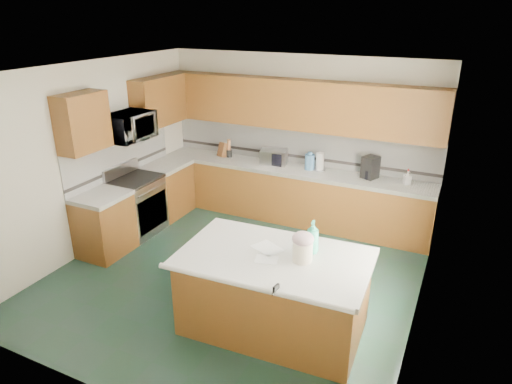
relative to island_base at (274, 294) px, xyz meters
The scene contains 52 objects.
floor 1.24m from the island_base, 140.25° to the left, with size 4.60×4.60×0.00m, color black.
ceiling 2.55m from the island_base, 140.25° to the left, with size 4.60×4.60×0.00m, color white.
wall_back 3.32m from the island_base, 106.22° to the left, with size 4.60×0.04×2.70m, color silver.
wall_front 2.03m from the island_base, 119.42° to the right, with size 4.60×0.04×2.70m, color silver.
wall_left 3.42m from the island_base, 167.01° to the left, with size 0.04×4.60×2.70m, color silver.
wall_right 1.85m from the island_base, 27.40° to the left, with size 0.04×4.60×2.70m, color silver.
back_base_cab 2.88m from the island_base, 108.00° to the left, with size 4.60×0.60×0.86m, color #3A210C.
back_countertop 2.92m from the island_base, 108.00° to the left, with size 4.60×0.64×0.06m, color white.
back_upper_cab 3.37m from the island_base, 107.21° to the left, with size 4.60×0.33×0.78m, color #3A210C.
back_backsplash 3.26m from the island_base, 106.39° to the left, with size 4.60×0.02×0.63m, color silver.
back_accent_band 3.21m from the island_base, 106.42° to the left, with size 4.60×0.01×0.05m, color black.
left_base_cab_rear 3.53m from the island_base, 144.91° to the left, with size 0.60×0.82×0.86m, color #3A210C.
left_counter_rear 3.56m from the island_base, 144.91° to the left, with size 0.64×0.82×0.06m, color white.
left_base_cab_front 2.93m from the island_base, behind, with size 0.60×0.72×0.86m, color #3A210C.
left_counter_front 2.97m from the island_base, behind, with size 0.64×0.72×0.06m, color white.
left_backsplash 3.52m from the island_base, 157.90° to the left, with size 0.02×2.30×0.63m, color silver.
left_accent_band 3.48m from the island_base, 157.86° to the left, with size 0.01×2.30×0.05m, color black.
left_upper_cab_rear 4.02m from the island_base, 144.40° to the left, with size 0.33×1.09×0.78m, color #3A210C.
left_upper_cab_front 3.42m from the island_base, behind, with size 0.33×0.72×0.78m, color #3A210C.
range_body 3.15m from the island_base, 156.77° to the left, with size 0.60×0.76×0.88m, color #B7B7BC.
range_oven_door 2.88m from the island_base, 154.49° to the left, with size 0.02×0.68×0.55m, color black.
range_cooktop 3.18m from the island_base, 156.77° to the left, with size 0.62×0.78×0.04m, color black.
range_handle 2.88m from the island_base, 154.23° to the left, with size 0.02×0.02×0.66m, color #B7B7BC.
range_backguard 3.44m from the island_base, 158.50° to the left, with size 0.06×0.76×0.18m, color #B7B7BC.
microwave 3.40m from the island_base, 156.77° to the left, with size 0.73×0.50×0.41m, color #B7B7BC.
island_base is the anchor object (origin of this frame).
island_top 0.46m from the island_base, ahead, with size 2.01×1.19×0.06m, color white.
island_bullnose 0.75m from the island_base, 90.00° to the right, with size 0.06×0.06×2.01m, color white.
treat_jar 0.67m from the island_base, ahead, with size 0.21×0.21×0.22m, color #F5E8CE.
treat_jar_lid 0.80m from the island_base, ahead, with size 0.23×0.23×0.14m, color #C7A1AC.
treat_jar_knob 0.85m from the island_base, ahead, with size 0.03×0.03×0.07m, color tan.
treat_jar_knob_end_l 0.84m from the island_base, ahead, with size 0.04×0.04×0.04m, color tan.
treat_jar_knob_end_r 0.86m from the island_base, ahead, with size 0.04×0.04×0.04m, color tan.
soap_bottle_island 0.79m from the island_base, 35.44° to the left, with size 0.14×0.14×0.37m, color teal.
paper_sheet_a 0.51m from the island_base, 110.39° to the right, with size 0.24×0.18×0.00m, color white.
paper_sheet_b 0.52m from the island_base, 140.21° to the left, with size 0.32×0.24×0.00m, color white.
clamp_body 0.81m from the island_base, 65.38° to the right, with size 0.03×0.09×0.08m, color black.
clamp_handle 0.83m from the island_base, 67.17° to the right, with size 0.01×0.01×0.06m, color black.
knife_block 3.61m from the island_base, 128.23° to the left, with size 0.14×0.11×0.25m, color #472814.
utensil_crock 3.56m from the island_base, 126.57° to the left, with size 0.10×0.10×0.13m, color black.
utensil_bundle 3.58m from the island_base, 126.57° to the left, with size 0.06×0.06×0.19m, color #472814.
toaster_oven 3.11m from the island_base, 113.67° to the left, with size 0.43×0.30×0.25m, color #B7B7BC.
toaster_oven_door 2.98m from the island_base, 114.77° to the left, with size 0.39×0.01×0.21m, color black.
paper_towel 2.94m from the island_base, 98.73° to the left, with size 0.13×0.13×0.29m, color white.
paper_towel_base 2.92m from the island_base, 98.73° to the left, with size 0.19×0.19×0.01m, color #B7B7BC.
water_jug 2.93m from the island_base, 102.05° to the left, with size 0.15×0.15×0.25m, color teal.
water_jug_neck 2.96m from the island_base, 102.05° to the left, with size 0.07×0.07×0.04m, color teal.
coffee_maker 2.92m from the island_base, 82.42° to the left, with size 0.20×0.22×0.35m, color black.
coffee_carafe 2.85m from the island_base, 82.28° to the left, with size 0.14×0.14×0.14m, color black.
soap_bottle_back 3.00m from the island_base, 71.46° to the left, with size 0.09×0.09×0.21m, color white.
soap_back_cap 3.03m from the island_base, 71.46° to the left, with size 0.02×0.02×0.03m, color red.
window_light_proxy 1.84m from the island_base, 21.13° to the left, with size 0.02×1.40×1.10m, color white.
Camera 1 is at (2.54, -4.64, 3.35)m, focal length 32.00 mm.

